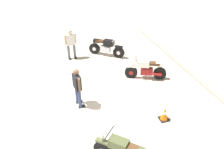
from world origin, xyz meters
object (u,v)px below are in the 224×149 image
Objects in this scene: person_in_white_shirt at (71,42)px; traffic_cone at (165,114)px; motorcycle_cream_vintage at (146,69)px; motorcycle_black_cruiser at (106,47)px; person_in_black_shirt at (77,85)px.

person_in_white_shirt is 3.13× the size of traffic_cone.
motorcycle_cream_vintage reaches higher than traffic_cone.
person_in_white_shirt reaches higher than motorcycle_black_cruiser.
person_in_black_shirt is at bearing 39.34° from motorcycle_cream_vintage.
person_in_black_shirt reaches higher than motorcycle_cream_vintage.
person_in_black_shirt is at bearing -11.36° from person_in_white_shirt.
person_in_black_shirt is 1.02× the size of person_in_white_shirt.
person_in_white_shirt is (-3.13, -2.98, 0.46)m from motorcycle_cream_vintage.
motorcycle_cream_vintage is 1.10× the size of person_in_black_shirt.
motorcycle_black_cruiser is (-2.84, -1.10, 0.03)m from motorcycle_cream_vintage.
traffic_cone is (2.81, -0.53, -0.23)m from motorcycle_cream_vintage.
person_in_white_shirt is at bearing 75.75° from person_in_black_shirt.
motorcycle_cream_vintage is 3.58m from person_in_black_shirt.
traffic_cone is (5.65, 0.56, -0.26)m from motorcycle_black_cruiser.
person_in_white_shirt reaches higher than traffic_cone.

